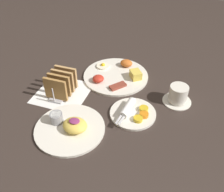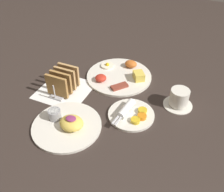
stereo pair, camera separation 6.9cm
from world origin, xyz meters
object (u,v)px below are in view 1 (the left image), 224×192
object	(u,v)px
plate_condiments	(133,112)
coffee_cup	(178,95)
toast_rack	(61,84)
plate_breakfast	(117,75)
plate_foreground	(70,127)

from	to	relation	value
plate_condiments	coffee_cup	distance (m)	0.21
toast_rack	plate_breakfast	bearing A→B (deg)	46.84
plate_breakfast	plate_foreground	xyz separation A→B (m)	(-0.06, -0.38, 0.00)
plate_condiments	plate_breakfast	bearing A→B (deg)	121.91
plate_breakfast	coffee_cup	xyz separation A→B (m)	(0.30, -0.09, 0.03)
toast_rack	coffee_cup	distance (m)	0.49
plate_foreground	toast_rack	world-z (taller)	toast_rack
plate_condiments	coffee_cup	world-z (taller)	coffee_cup
plate_condiments	toast_rack	distance (m)	0.33
plate_breakfast	plate_foreground	distance (m)	0.39
coffee_cup	plate_breakfast	bearing A→B (deg)	162.89
plate_breakfast	coffee_cup	bearing A→B (deg)	-17.11
plate_breakfast	plate_condiments	distance (m)	0.27
coffee_cup	toast_rack	bearing A→B (deg)	-167.64
plate_foreground	toast_rack	size ratio (longest dim) A/B	1.77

